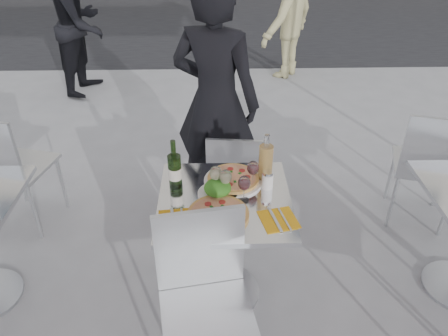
{
  "coord_description": "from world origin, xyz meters",
  "views": [
    {
      "loc": [
        -0.05,
        -1.89,
        2.19
      ],
      "look_at": [
        0.0,
        0.15,
        0.85
      ],
      "focal_mm": 35.0,
      "sensor_mm": 36.0,
      "label": 1
    }
  ],
  "objects_px": {
    "napkin_left": "(176,220)",
    "pizza_near": "(218,214)",
    "salad_plate": "(218,189)",
    "wineglass_red_b": "(253,169)",
    "wineglass_white_a": "(216,174)",
    "sugar_shaker": "(267,180)",
    "main_table": "(225,228)",
    "chair_near": "(204,290)",
    "woman_diner": "(216,102)",
    "napkin_right": "(279,219)",
    "side_chair_rfar": "(429,162)",
    "chair_far": "(235,174)",
    "wineglass_white_b": "(226,178)",
    "wineglass_red_a": "(244,184)",
    "carafe": "(266,162)",
    "pedestrian_a": "(81,24)",
    "side_chair_lfar": "(6,163)",
    "pedestrian_b": "(287,16)",
    "wine_bottle": "(175,169)",
    "pizza_far": "(233,179)"
  },
  "relations": [
    {
      "from": "napkin_left",
      "to": "pizza_near",
      "type": "bearing_deg",
      "value": 2.51
    },
    {
      "from": "salad_plate",
      "to": "wineglass_red_b",
      "type": "relative_size",
      "value": 1.4
    },
    {
      "from": "salad_plate",
      "to": "wineglass_white_a",
      "type": "distance_m",
      "value": 0.08
    },
    {
      "from": "sugar_shaker",
      "to": "pizza_near",
      "type": "bearing_deg",
      "value": -138.99
    },
    {
      "from": "wineglass_white_a",
      "to": "wineglass_red_b",
      "type": "bearing_deg",
      "value": 12.79
    },
    {
      "from": "sugar_shaker",
      "to": "main_table",
      "type": "bearing_deg",
      "value": -158.16
    },
    {
      "from": "chair_near",
      "to": "napkin_left",
      "type": "bearing_deg",
      "value": 106.18
    },
    {
      "from": "woman_diner",
      "to": "napkin_right",
      "type": "distance_m",
      "value": 1.19
    },
    {
      "from": "side_chair_rfar",
      "to": "salad_plate",
      "type": "bearing_deg",
      "value": 39.47
    },
    {
      "from": "chair_far",
      "to": "wineglass_white_b",
      "type": "xyz_separation_m",
      "value": [
        -0.08,
        -0.59,
        0.38
      ]
    },
    {
      "from": "pizza_near",
      "to": "wineglass_white_a",
      "type": "bearing_deg",
      "value": 92.18
    },
    {
      "from": "wineglass_white_b",
      "to": "wineglass_red_a",
      "type": "bearing_deg",
      "value": -32.3
    },
    {
      "from": "carafe",
      "to": "sugar_shaker",
      "type": "relative_size",
      "value": 2.71
    },
    {
      "from": "wineglass_red_b",
      "to": "napkin_right",
      "type": "bearing_deg",
      "value": -70.66
    },
    {
      "from": "woman_diner",
      "to": "napkin_left",
      "type": "xyz_separation_m",
      "value": [
        -0.21,
        -1.13,
        -0.13
      ]
    },
    {
      "from": "napkin_left",
      "to": "wineglass_red_a",
      "type": "bearing_deg",
      "value": 18.03
    },
    {
      "from": "woman_diner",
      "to": "pedestrian_a",
      "type": "height_order",
      "value": "woman_diner"
    },
    {
      "from": "side_chair_lfar",
      "to": "side_chair_rfar",
      "type": "bearing_deg",
      "value": -166.58
    },
    {
      "from": "pedestrian_b",
      "to": "sugar_shaker",
      "type": "height_order",
      "value": "pedestrian_b"
    },
    {
      "from": "salad_plate",
      "to": "wineglass_white_b",
      "type": "height_order",
      "value": "wineglass_white_b"
    },
    {
      "from": "wine_bottle",
      "to": "carafe",
      "type": "xyz_separation_m",
      "value": [
        0.51,
        0.06,
        0.0
      ]
    },
    {
      "from": "main_table",
      "to": "wineglass_red_a",
      "type": "height_order",
      "value": "wineglass_red_a"
    },
    {
      "from": "woman_diner",
      "to": "wineglass_red_b",
      "type": "bearing_deg",
      "value": 126.49
    },
    {
      "from": "chair_near",
      "to": "salad_plate",
      "type": "distance_m",
      "value": 0.56
    },
    {
      "from": "salad_plate",
      "to": "wineglass_red_a",
      "type": "xyz_separation_m",
      "value": [
        0.14,
        -0.06,
        0.07
      ]
    },
    {
      "from": "side_chair_lfar",
      "to": "wineglass_white_a",
      "type": "distance_m",
      "value": 1.59
    },
    {
      "from": "wineglass_red_a",
      "to": "main_table",
      "type": "bearing_deg",
      "value": 169.21
    },
    {
      "from": "chair_near",
      "to": "pedestrian_a",
      "type": "relative_size",
      "value": 0.59
    },
    {
      "from": "main_table",
      "to": "pedestrian_b",
      "type": "bearing_deg",
      "value": 76.64
    },
    {
      "from": "pedestrian_b",
      "to": "napkin_left",
      "type": "relative_size",
      "value": 7.79
    },
    {
      "from": "woman_diner",
      "to": "wine_bottle",
      "type": "xyz_separation_m",
      "value": [
        -0.23,
        -0.83,
        -0.02
      ]
    },
    {
      "from": "main_table",
      "to": "pizza_near",
      "type": "relative_size",
      "value": 2.33
    },
    {
      "from": "wine_bottle",
      "to": "wineglass_red_a",
      "type": "bearing_deg",
      "value": -20.7
    },
    {
      "from": "pizza_near",
      "to": "sugar_shaker",
      "type": "bearing_deg",
      "value": 41.01
    },
    {
      "from": "pizza_far",
      "to": "wineglass_red_a",
      "type": "bearing_deg",
      "value": -74.61
    },
    {
      "from": "main_table",
      "to": "salad_plate",
      "type": "bearing_deg",
      "value": 134.43
    },
    {
      "from": "wine_bottle",
      "to": "wineglass_white_b",
      "type": "height_order",
      "value": "wine_bottle"
    },
    {
      "from": "chair_far",
      "to": "side_chair_rfar",
      "type": "bearing_deg",
      "value": -173.36
    },
    {
      "from": "sugar_shaker",
      "to": "side_chair_lfar",
      "type": "bearing_deg",
      "value": 161.46
    },
    {
      "from": "chair_near",
      "to": "wine_bottle",
      "type": "relative_size",
      "value": 3.23
    },
    {
      "from": "side_chair_rfar",
      "to": "sugar_shaker",
      "type": "distance_m",
      "value": 1.34
    },
    {
      "from": "wineglass_white_a",
      "to": "napkin_right",
      "type": "relative_size",
      "value": 0.73
    },
    {
      "from": "wineglass_white_a",
      "to": "wineglass_red_a",
      "type": "distance_m",
      "value": 0.18
    },
    {
      "from": "chair_far",
      "to": "napkin_right",
      "type": "distance_m",
      "value": 0.88
    },
    {
      "from": "wine_bottle",
      "to": "wineglass_red_a",
      "type": "height_order",
      "value": "wine_bottle"
    },
    {
      "from": "wineglass_red_b",
      "to": "napkin_left",
      "type": "height_order",
      "value": "wineglass_red_b"
    },
    {
      "from": "salad_plate",
      "to": "wine_bottle",
      "type": "xyz_separation_m",
      "value": [
        -0.24,
        0.08,
        0.08
      ]
    },
    {
      "from": "side_chair_rfar",
      "to": "woman_diner",
      "type": "xyz_separation_m",
      "value": [
        -1.48,
        0.31,
        0.33
      ]
    },
    {
      "from": "side_chair_lfar",
      "to": "chair_near",
      "type": "bearing_deg",
      "value": 154.45
    },
    {
      "from": "wineglass_red_a",
      "to": "woman_diner",
      "type": "bearing_deg",
      "value": 98.28
    }
  ]
}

